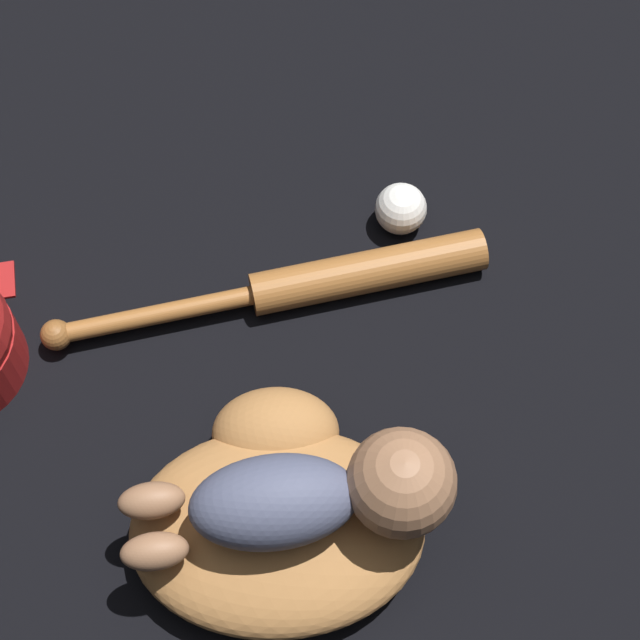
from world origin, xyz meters
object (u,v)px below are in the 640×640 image
at_px(baseball_bat, 324,281).
at_px(baseball_glove, 277,512).
at_px(baby_figure, 323,495).
at_px(baseball, 401,209).

bearing_deg(baseball_bat, baseball_glove, -117.26).
xyz_separation_m(baseball_glove, baby_figure, (0.05, -0.03, 0.10)).
xyz_separation_m(baby_figure, baseball, (0.23, 0.39, -0.11)).
distance_m(baby_figure, baseball_bat, 0.35).
height_order(baby_figure, baseball, baby_figure).
bearing_deg(baseball, baby_figure, -121.10).
height_order(baby_figure, baseball_bat, baby_figure).
distance_m(baseball_glove, baseball_bat, 0.32).
xyz_separation_m(baseball_glove, baseball_bat, (0.15, 0.29, -0.02)).
relative_size(baby_figure, baseball_bat, 0.63).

